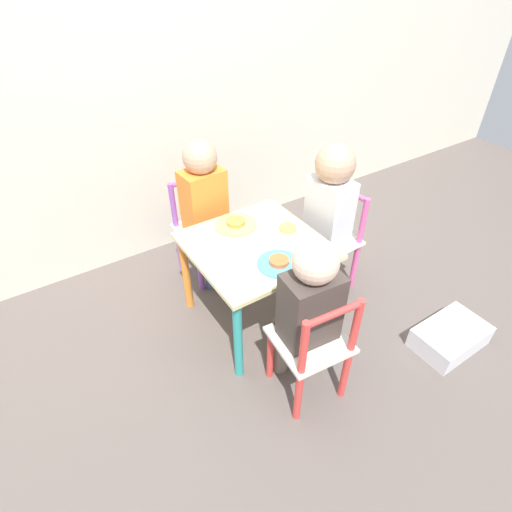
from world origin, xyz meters
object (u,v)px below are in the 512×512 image
at_px(child_right, 327,207).
at_px(plate_front, 279,263).
at_px(child_front, 307,304).
at_px(storage_bin, 450,337).
at_px(kids_table, 256,256).
at_px(chair_purple, 202,230).
at_px(chair_red, 313,347).
at_px(child_back, 206,202).
at_px(plate_right, 288,230).
at_px(chair_pink, 331,241).
at_px(plate_back, 236,224).

height_order(child_right, plate_front, child_right).
relative_size(child_front, storage_bin, 2.20).
relative_size(kids_table, storage_bin, 1.67).
distance_m(kids_table, chair_purple, 0.47).
bearing_deg(child_front, storage_bin, 166.98).
distance_m(chair_red, child_back, 0.88).
bearing_deg(child_right, kids_table, -90.00).
height_order(chair_red, storage_bin, chair_red).
xyz_separation_m(child_front, plate_front, (0.04, 0.23, 0.02)).
bearing_deg(kids_table, child_right, 1.64).
bearing_deg(plate_front, plate_right, 45.00).
distance_m(chair_red, plate_front, 0.35).
bearing_deg(chair_pink, plate_right, -89.06).
distance_m(plate_right, storage_bin, 0.87).
relative_size(chair_purple, plate_back, 2.82).
xyz_separation_m(chair_purple, child_back, (0.00, -0.06, 0.19)).
xyz_separation_m(child_back, plate_right, (0.20, -0.40, -0.01)).
height_order(chair_purple, plate_back, chair_purple).
height_order(plate_front, plate_back, same).
distance_m(chair_pink, plate_back, 0.52).
height_order(chair_purple, child_back, child_back).
distance_m(chair_pink, child_back, 0.65).
bearing_deg(chair_purple, storage_bin, -62.78).
bearing_deg(child_front, plate_front, -94.10).
distance_m(child_front, plate_right, 0.45).
height_order(child_back, plate_back, child_back).
xyz_separation_m(plate_right, storage_bin, (0.47, -0.62, -0.40)).
bearing_deg(chair_purple, plate_front, -91.22).
xyz_separation_m(kids_table, chair_red, (-0.05, -0.46, -0.11)).
bearing_deg(child_front, chair_red, 90.00).
bearing_deg(child_back, chair_red, -95.51).
relative_size(child_front, child_back, 0.94).
xyz_separation_m(chair_red, plate_back, (0.05, 0.62, 0.18)).
distance_m(chair_red, plate_back, 0.65).
height_order(child_front, storage_bin, child_front).
distance_m(chair_purple, storage_bin, 1.29).
height_order(chair_purple, child_front, child_front).
bearing_deg(plate_front, chair_red, -98.92).
relative_size(chair_pink, plate_back, 2.82).
height_order(chair_purple, plate_right, chair_purple).
bearing_deg(plate_back, chair_red, -94.18).
relative_size(child_right, plate_front, 4.43).
bearing_deg(storage_bin, child_right, 110.21).
xyz_separation_m(chair_purple, plate_right, (0.20, -0.46, 0.18)).
height_order(plate_back, storage_bin, plate_back).
relative_size(plate_front, plate_back, 0.94).
relative_size(kids_table, child_right, 0.70).
xyz_separation_m(child_right, plate_back, (-0.40, 0.16, -0.03)).
bearing_deg(child_front, child_back, -84.85).
distance_m(chair_pink, child_front, 0.67).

